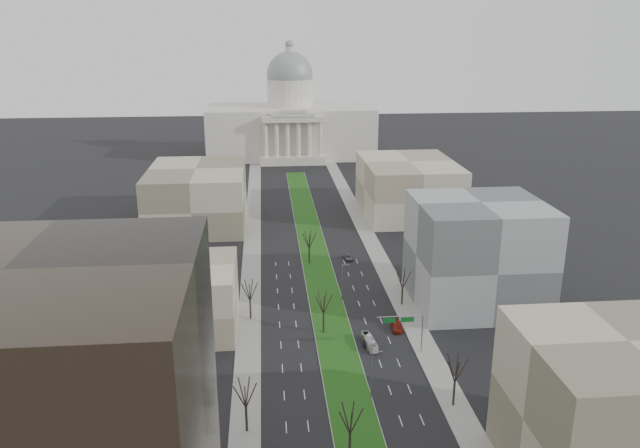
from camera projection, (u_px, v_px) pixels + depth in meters
ground at (317, 263)px, 167.85m from camera, size 600.00×600.00×0.00m
median at (317, 264)px, 166.86m from camera, size 8.00×222.03×0.20m
sidewalk_left at (250, 305)px, 142.58m from camera, size 5.00×330.00×0.15m
sidewalk_right at (400, 299)px, 145.60m from camera, size 5.00×330.00×0.15m
capitol at (291, 122)px, 304.99m from camera, size 80.00×46.00×55.00m
building_beige_left at (173, 298)px, 129.66m from camera, size 26.00×22.00×14.00m
building_tan_right at (616, 414)px, 83.82m from camera, size 26.00×24.00×22.00m
building_grey_right at (477, 253)px, 140.59m from camera, size 28.00×26.00×24.00m
building_far_left at (198, 196)px, 200.10m from camera, size 30.00×40.00×18.00m
building_far_right at (408, 187)px, 210.90m from camera, size 30.00×40.00×18.00m
tree_left_mid at (245, 393)px, 95.89m from camera, size 5.40×5.40×9.72m
tree_left_far at (250, 290)px, 133.92m from camera, size 5.28×5.28×9.50m
tree_right_mid at (456, 368)px, 102.61m from camera, size 5.52×5.52×9.94m
tree_right_far at (403, 278)px, 140.78m from camera, size 5.04×5.04×9.07m
tree_median_a at (350, 418)px, 89.60m from camera, size 5.40×5.40×9.72m
tree_median_b at (324, 302)px, 127.59m from camera, size 5.40×5.40×9.72m
tree_median_c at (309, 239)px, 165.57m from camera, size 5.40×5.40×9.72m
streetlamp_median_b at (372, 375)px, 105.00m from camera, size 1.90×0.20×9.16m
streetlamp_median_c at (342, 282)px, 142.99m from camera, size 1.90×0.20×9.16m
mast_arm_signs at (409, 325)px, 119.72m from camera, size 9.12×0.24×8.09m
car_black at (367, 339)px, 125.31m from camera, size 2.23×5.06×1.62m
car_red at (397, 326)px, 130.91m from camera, size 2.63×5.55×1.56m
car_grey_far at (348, 257)px, 170.59m from camera, size 2.61×4.65×1.23m
box_van at (369, 341)px, 123.98m from camera, size 2.46×7.27×1.98m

